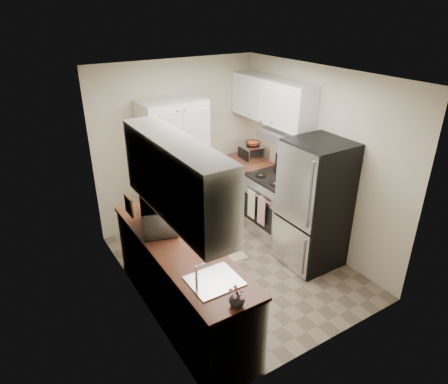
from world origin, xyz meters
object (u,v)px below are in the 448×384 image
object	(u,v)px
pantry_cabinet	(175,168)
refrigerator	(314,205)
microwave	(159,215)
wine_bottle	(146,201)
toaster_oven	(252,152)
electric_range	(276,205)

from	to	relation	value
pantry_cabinet	refrigerator	world-z (taller)	pantry_cabinet
microwave	wine_bottle	world-z (taller)	wine_bottle
pantry_cabinet	toaster_oven	xyz separation A→B (m)	(1.29, -0.12, 0.04)
refrigerator	toaster_oven	world-z (taller)	refrigerator
pantry_cabinet	refrigerator	bearing A→B (deg)	-56.54
microwave	wine_bottle	size ratio (longest dim) A/B	1.77
refrigerator	microwave	distance (m)	2.02
pantry_cabinet	toaster_oven	distance (m)	1.30
refrigerator	toaster_oven	bearing A→B (deg)	84.66
electric_range	toaster_oven	bearing A→B (deg)	81.85
pantry_cabinet	wine_bottle	xyz separation A→B (m)	(-0.81, -0.91, 0.08)
microwave	wine_bottle	bearing A→B (deg)	17.37
toaster_oven	refrigerator	bearing A→B (deg)	-90.75
electric_range	refrigerator	bearing A→B (deg)	-92.48
refrigerator	pantry_cabinet	bearing A→B (deg)	123.46
electric_range	microwave	distance (m)	2.12
electric_range	toaster_oven	distance (m)	0.99
pantry_cabinet	microwave	size ratio (longest dim) A/B	3.52
pantry_cabinet	wine_bottle	bearing A→B (deg)	-131.62
microwave	toaster_oven	size ratio (longest dim) A/B	1.38
electric_range	toaster_oven	world-z (taller)	toaster_oven
refrigerator	microwave	bearing A→B (deg)	168.14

